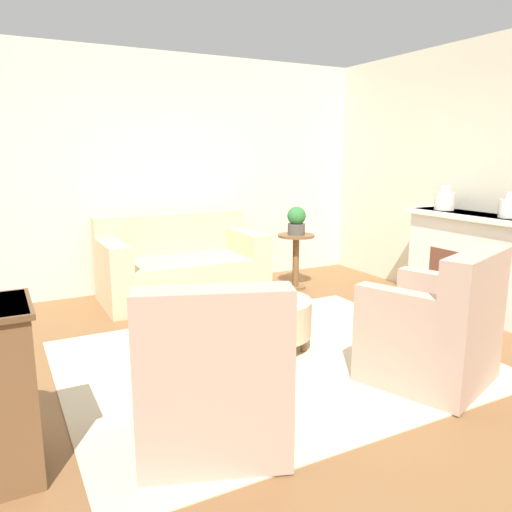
# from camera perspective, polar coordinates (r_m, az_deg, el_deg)

# --- Properties ---
(ground_plane) EXTENTS (16.00, 16.00, 0.00)m
(ground_plane) POSITION_cam_1_polar(r_m,az_deg,el_deg) (4.09, 1.78, -11.96)
(ground_plane) COLOR brown
(wall_back) EXTENTS (9.27, 0.12, 2.80)m
(wall_back) POSITION_cam_1_polar(r_m,az_deg,el_deg) (6.24, -10.62, 9.29)
(wall_back) COLOR beige
(wall_back) RESTS_ON ground_plane
(wall_right) EXTENTS (0.12, 9.31, 2.80)m
(wall_right) POSITION_cam_1_polar(r_m,az_deg,el_deg) (5.62, 26.99, 7.99)
(wall_right) COLOR beige
(wall_right) RESTS_ON ground_plane
(rug) EXTENTS (3.17, 2.54, 0.01)m
(rug) POSITION_cam_1_polar(r_m,az_deg,el_deg) (4.09, 1.78, -11.89)
(rug) COLOR beige
(rug) RESTS_ON ground_plane
(couch) EXTENTS (1.81, 0.94, 0.94)m
(couch) POSITION_cam_1_polar(r_m,az_deg,el_deg) (5.80, -8.51, -1.34)
(couch) COLOR #C6B289
(couch) RESTS_ON ground_plane
(armchair_left) EXTENTS (1.02, 1.01, 0.98)m
(armchair_left) POSITION_cam_1_polar(r_m,az_deg,el_deg) (2.87, -4.98, -14.38)
(armchair_left) COLOR tan
(armchair_left) RESTS_ON rug
(armchair_right) EXTENTS (1.02, 1.01, 0.98)m
(armchair_right) POSITION_cam_1_polar(r_m,az_deg,el_deg) (3.84, 19.98, -8.23)
(armchair_right) COLOR tan
(armchair_right) RESTS_ON rug
(ottoman_table) EXTENTS (0.76, 0.76, 0.42)m
(ottoman_table) POSITION_cam_1_polar(r_m,az_deg,el_deg) (4.25, 1.19, -6.97)
(ottoman_table) COLOR #C6B289
(ottoman_table) RESTS_ON rug
(side_table) EXTENTS (0.44, 0.44, 0.67)m
(side_table) POSITION_cam_1_polar(r_m,az_deg,el_deg) (6.10, 4.59, 0.34)
(side_table) COLOR brown
(side_table) RESTS_ON ground_plane
(fireplace) EXTENTS (0.44, 1.49, 1.04)m
(fireplace) POSITION_cam_1_polar(r_m,az_deg,el_deg) (5.63, 23.31, -0.51)
(fireplace) COLOR silver
(fireplace) RESTS_ON ground_plane
(vase_mantel_near) EXTENTS (0.21, 0.21, 0.26)m
(vase_mantel_near) POSITION_cam_1_polar(r_m,az_deg,el_deg) (5.77, 20.75, 5.97)
(vase_mantel_near) COLOR silver
(vase_mantel_near) RESTS_ON fireplace
(vase_mantel_far) EXTENTS (0.18, 0.18, 0.24)m
(vase_mantel_far) POSITION_cam_1_polar(r_m,az_deg,el_deg) (5.30, 26.91, 4.94)
(vase_mantel_far) COLOR silver
(vase_mantel_far) RESTS_ON fireplace
(potted_plant_on_side_table) EXTENTS (0.22, 0.22, 0.34)m
(potted_plant_on_side_table) POSITION_cam_1_polar(r_m,az_deg,el_deg) (6.03, 4.65, 4.08)
(potted_plant_on_side_table) COLOR #4C4742
(potted_plant_on_side_table) RESTS_ON side_table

